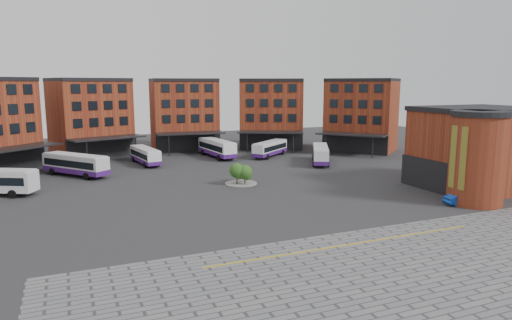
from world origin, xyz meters
name	(u,v)px	position (x,y,z in m)	size (l,w,h in m)	color
ground	(262,207)	(0.00, 0.00, 0.00)	(160.00, 160.00, 0.00)	#28282B
paving_zone	(415,282)	(2.00, -22.00, 0.01)	(50.00, 22.00, 0.02)	slate
yellow_line	(349,244)	(2.00, -14.00, 0.03)	(26.00, 0.15, 0.02)	gold
main_building	(154,119)	(-4.77, 38.25, 7.23)	(94.14, 42.48, 14.60)	brown
east_building	(478,149)	(28.70, -3.06, 5.29)	(17.40, 15.40, 10.60)	brown
tree_island	(242,173)	(2.03, 11.57, 1.60)	(4.40, 4.40, 3.05)	gray
bus_b	(75,164)	(-18.74, 26.51, 1.76)	(9.23, 10.71, 3.25)	silver
bus_c	(145,155)	(-7.56, 32.64, 1.54)	(3.78, 10.30, 2.83)	white
bus_d	(217,148)	(5.98, 35.07, 1.77)	(3.94, 11.84, 3.27)	white
bus_e	(270,148)	(15.47, 31.99, 1.56)	(9.42, 8.28, 2.88)	white
bus_f	(321,154)	(20.39, 21.84, 1.63)	(7.36, 10.55, 3.02)	white
blue_car	(462,199)	(21.27, -7.83, 0.66)	(1.41, 4.04, 1.33)	#0C38A5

